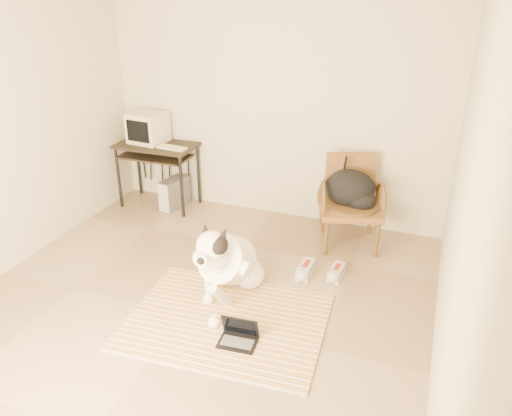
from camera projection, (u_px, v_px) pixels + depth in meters
The scene contains 14 objects.
floor at pixel (187, 316), 4.28m from camera, with size 4.50×4.50×0.00m, color #8D7256.
wall_back at pixel (274, 103), 5.63m from camera, with size 4.50×4.50×0.00m, color beige.
wall_right at pixel (462, 208), 3.07m from camera, with size 4.50×4.50×0.00m, color beige.
rug at pixel (226, 321), 4.21m from camera, with size 1.72×1.37×0.02m.
dog at pixel (228, 262), 4.45m from camera, with size 0.55×1.15×0.83m.
laptop at pixel (239, 336), 3.94m from camera, with size 0.32×0.24×0.21m.
computer_desk at pixel (156, 153), 6.09m from camera, with size 0.97×0.54×0.80m.
crt_monitor at pixel (148, 128), 6.07m from camera, with size 0.44×0.42×0.36m.
desk_keyboard at pixel (172, 148), 5.89m from camera, with size 0.36×0.13×0.02m, color beige.
pc_tower at pixel (174, 193), 6.23m from camera, with size 0.25×0.43×0.38m.
rattan_chair at pixel (351, 202), 5.30m from camera, with size 0.77×0.75×0.95m.
backpack at pixel (352, 190), 5.22m from camera, with size 0.56×0.44×0.39m.
sneaker_left at pixel (306, 270), 4.87m from camera, with size 0.13×0.31×0.11m.
sneaker_right at pixel (336, 272), 4.83m from camera, with size 0.13×0.29×0.10m.
Camera 1 is at (1.80, -3.06, 2.64)m, focal length 35.00 mm.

